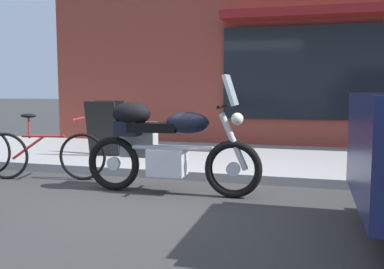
{
  "coord_description": "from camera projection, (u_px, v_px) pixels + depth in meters",
  "views": [
    {
      "loc": [
        1.66,
        -4.54,
        1.26
      ],
      "look_at": [
        0.23,
        0.54,
        0.7
      ],
      "focal_mm": 41.04,
      "sensor_mm": 36.0,
      "label": 1
    }
  ],
  "objects": [
    {
      "name": "ground_plane",
      "position": [
        160.0,
        201.0,
        4.92
      ],
      "size": [
        80.0,
        80.0,
        0.0
      ],
      "primitive_type": "plane",
      "color": "#333333"
    },
    {
      "name": "touring_motorcycle",
      "position": [
        162.0,
        142.0,
        5.24
      ],
      "size": [
        2.16,
        0.65,
        1.41
      ],
      "color": "black",
      "rests_on": "ground_plane"
    },
    {
      "name": "parked_bicycle",
      "position": [
        43.0,
        154.0,
        6.03
      ],
      "size": [
        1.7,
        0.55,
        0.91
      ],
      "color": "black",
      "rests_on": "ground_plane"
    },
    {
      "name": "sandwich_board_sign",
      "position": [
        105.0,
        128.0,
        7.41
      ],
      "size": [
        0.55,
        0.41,
        0.92
      ],
      "color": "black",
      "rests_on": "sidewalk_curb"
    }
  ]
}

